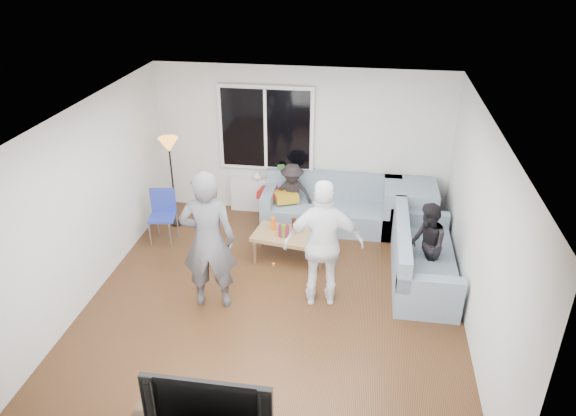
% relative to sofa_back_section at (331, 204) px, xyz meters
% --- Properties ---
extents(floor, '(5.00, 5.50, 0.04)m').
position_rel_sofa_back_section_xyz_m(floor, '(-0.58, -2.27, -0.45)').
color(floor, '#56351C').
rests_on(floor, ground).
extents(ceiling, '(5.00, 5.50, 0.04)m').
position_rel_sofa_back_section_xyz_m(ceiling, '(-0.58, -2.27, 2.20)').
color(ceiling, white).
rests_on(ceiling, ground).
extents(wall_back, '(5.00, 0.04, 2.60)m').
position_rel_sofa_back_section_xyz_m(wall_back, '(-0.58, 0.50, 0.88)').
color(wall_back, silver).
rests_on(wall_back, ground).
extents(wall_front, '(5.00, 0.04, 2.60)m').
position_rel_sofa_back_section_xyz_m(wall_front, '(-0.58, -5.04, 0.88)').
color(wall_front, silver).
rests_on(wall_front, ground).
extents(wall_left, '(0.04, 5.50, 2.60)m').
position_rel_sofa_back_section_xyz_m(wall_left, '(-3.10, -2.27, 0.88)').
color(wall_left, silver).
rests_on(wall_left, ground).
extents(wall_right, '(0.04, 5.50, 2.60)m').
position_rel_sofa_back_section_xyz_m(wall_right, '(1.94, -2.27, 0.88)').
color(wall_right, silver).
rests_on(wall_right, ground).
extents(window_frame, '(1.62, 0.06, 1.47)m').
position_rel_sofa_back_section_xyz_m(window_frame, '(-1.18, 0.42, 1.12)').
color(window_frame, white).
rests_on(window_frame, wall_back).
extents(window_glass, '(1.50, 0.02, 1.35)m').
position_rel_sofa_back_section_xyz_m(window_glass, '(-1.18, 0.38, 1.12)').
color(window_glass, black).
rests_on(window_glass, window_frame).
extents(window_mullion, '(0.05, 0.03, 1.35)m').
position_rel_sofa_back_section_xyz_m(window_mullion, '(-1.18, 0.37, 1.12)').
color(window_mullion, white).
rests_on(window_mullion, window_frame).
extents(radiator, '(1.30, 0.12, 0.62)m').
position_rel_sofa_back_section_xyz_m(radiator, '(-1.18, 0.38, -0.11)').
color(radiator, silver).
rests_on(radiator, floor).
extents(potted_plant, '(0.23, 0.21, 0.35)m').
position_rel_sofa_back_section_xyz_m(potted_plant, '(-0.92, 0.35, 0.37)').
color(potted_plant, '#39702D').
rests_on(potted_plant, radiator).
extents(vase, '(0.20, 0.20, 0.16)m').
position_rel_sofa_back_section_xyz_m(vase, '(-1.34, 0.35, 0.28)').
color(vase, silver).
rests_on(vase, radiator).
extents(sofa_back_section, '(2.30, 0.85, 0.85)m').
position_rel_sofa_back_section_xyz_m(sofa_back_section, '(0.00, 0.00, 0.00)').
color(sofa_back_section, gray).
rests_on(sofa_back_section, floor).
extents(sofa_right_section, '(2.00, 0.85, 0.85)m').
position_rel_sofa_back_section_xyz_m(sofa_right_section, '(1.44, -1.38, 0.00)').
color(sofa_right_section, gray).
rests_on(sofa_right_section, floor).
extents(sofa_corner, '(0.85, 0.85, 0.85)m').
position_rel_sofa_back_section_xyz_m(sofa_corner, '(1.28, 0.00, 0.00)').
color(sofa_corner, gray).
rests_on(sofa_corner, floor).
extents(cushion_yellow, '(0.48, 0.45, 0.14)m').
position_rel_sofa_back_section_xyz_m(cushion_yellow, '(-0.77, -0.02, 0.09)').
color(cushion_yellow, '#BE8F1B').
rests_on(cushion_yellow, sofa_back_section).
extents(cushion_red, '(0.41, 0.36, 0.13)m').
position_rel_sofa_back_section_xyz_m(cushion_red, '(-1.07, 0.06, 0.09)').
color(cushion_red, maroon).
rests_on(cushion_red, sofa_back_section).
extents(coffee_table, '(1.18, 0.77, 0.40)m').
position_rel_sofa_back_section_xyz_m(coffee_table, '(-0.54, -1.09, -0.22)').
color(coffee_table, '#9D774C').
rests_on(coffee_table, floor).
extents(pitcher, '(0.17, 0.17, 0.17)m').
position_rel_sofa_back_section_xyz_m(pitcher, '(-0.63, -1.14, 0.06)').
color(pitcher, maroon).
rests_on(pitcher, coffee_table).
extents(side_chair, '(0.46, 0.46, 0.86)m').
position_rel_sofa_back_section_xyz_m(side_chair, '(-2.63, -0.91, 0.01)').
color(side_chair, '#2535A2').
rests_on(side_chair, floor).
extents(floor_lamp, '(0.32, 0.32, 1.56)m').
position_rel_sofa_back_section_xyz_m(floor_lamp, '(-2.63, -0.34, 0.36)').
color(floor_lamp, orange).
rests_on(floor_lamp, floor).
extents(player_left, '(0.77, 0.56, 1.94)m').
position_rel_sofa_back_section_xyz_m(player_left, '(-1.40, -2.40, 0.55)').
color(player_left, '#4C4C51').
rests_on(player_left, floor).
extents(player_right, '(1.10, 0.58, 1.78)m').
position_rel_sofa_back_section_xyz_m(player_right, '(0.06, -2.13, 0.47)').
color(player_right, white).
rests_on(player_right, floor).
extents(spectator_right, '(0.55, 0.66, 1.23)m').
position_rel_sofa_back_section_xyz_m(spectator_right, '(1.44, -1.46, 0.19)').
color(spectator_right, black).
rests_on(spectator_right, floor).
extents(spectator_back, '(0.71, 0.42, 1.09)m').
position_rel_sofa_back_section_xyz_m(spectator_back, '(-0.67, 0.03, 0.12)').
color(spectator_back, black).
rests_on(spectator_back, floor).
extents(television, '(1.17, 0.15, 0.67)m').
position_rel_sofa_back_section_xyz_m(television, '(-0.69, -4.77, 0.35)').
color(television, black).
rests_on(television, tv_console).
extents(bottle_c, '(0.07, 0.07, 0.20)m').
position_rel_sofa_back_section_xyz_m(bottle_c, '(-0.50, -0.95, 0.07)').
color(bottle_c, '#34120B').
rests_on(bottle_c, coffee_table).
extents(bottle_b, '(0.08, 0.08, 0.21)m').
position_rel_sofa_back_section_xyz_m(bottle_b, '(-0.62, -1.19, 0.08)').
color(bottle_b, '#3E8818').
rests_on(bottle_b, coffee_table).
extents(bottle_a, '(0.07, 0.07, 0.22)m').
position_rel_sofa_back_section_xyz_m(bottle_a, '(-0.82, -0.99, 0.08)').
color(bottle_a, orange).
rests_on(bottle_a, coffee_table).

